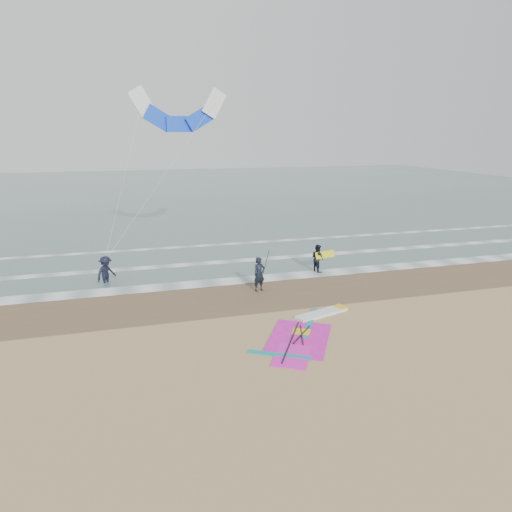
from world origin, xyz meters
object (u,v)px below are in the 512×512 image
object	(u,v)px
windsurf_rig	(307,331)
person_wading	(106,267)
person_standing	(259,274)
surf_kite	(179,114)
person_walking	(318,258)

from	to	relation	value
windsurf_rig	person_wading	distance (m)	11.64
person_standing	person_wading	bearing A→B (deg)	137.20
person_standing	surf_kite	bearing A→B (deg)	91.03
person_walking	person_wading	world-z (taller)	person_wading
person_wading	windsurf_rig	bearing A→B (deg)	-90.75
windsurf_rig	person_wading	bearing A→B (deg)	132.33
windsurf_rig	person_walking	world-z (taller)	person_walking
windsurf_rig	surf_kite	xyz separation A→B (m)	(-3.16, 13.00, 8.71)
person_walking	surf_kite	world-z (taller)	surf_kite
person_walking	surf_kite	size ratio (longest dim) A/B	0.17
person_standing	windsurf_rig	bearing A→B (deg)	-103.32
person_wading	surf_kite	xyz separation A→B (m)	(4.65, 4.42, 7.85)
windsurf_rig	person_walking	distance (m)	8.35
person_wading	surf_kite	distance (m)	10.14
person_wading	surf_kite	size ratio (longest dim) A/B	0.20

